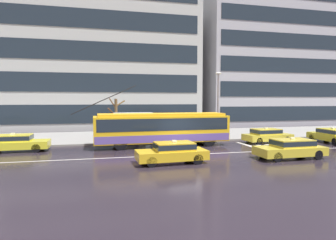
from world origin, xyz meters
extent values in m
plane|color=#272029|center=(0.00, 0.00, 0.00)|extent=(160.00, 160.00, 0.00)
cube|color=gray|center=(0.00, 9.50, 0.07)|extent=(80.00, 10.00, 0.14)
cube|color=beige|center=(6.13, 1.25, 0.00)|extent=(0.44, 4.40, 0.01)
cube|color=beige|center=(7.03, 1.25, 0.00)|extent=(0.44, 4.40, 0.01)
cube|color=beige|center=(7.93, 1.25, 0.00)|extent=(0.44, 4.40, 0.01)
cube|color=beige|center=(8.83, 1.25, 0.00)|extent=(0.44, 4.40, 0.01)
cube|color=silver|center=(0.00, -1.20, 0.00)|extent=(72.00, 0.14, 0.01)
cube|color=yellow|center=(-1.07, 2.90, 1.48)|extent=(11.15, 2.88, 2.12)
cube|color=yellow|center=(-1.07, 2.90, 2.63)|extent=(10.48, 2.61, 0.20)
cube|color=#1E2833|center=(-1.07, 2.90, 1.90)|extent=(10.71, 2.90, 0.97)
cube|color=#6A53A3|center=(-1.07, 2.90, 0.80)|extent=(11.04, 2.91, 0.59)
cube|color=#1E2833|center=(4.41, 3.06, 1.90)|extent=(0.19, 2.24, 1.06)
cube|color=black|center=(4.26, 3.06, 2.43)|extent=(0.22, 1.94, 0.28)
cylinder|color=black|center=(-5.78, 3.10, 3.86)|extent=(4.98, 0.21, 2.31)
cylinder|color=black|center=(-5.75, 2.40, 3.86)|extent=(4.98, 0.21, 2.31)
cylinder|color=black|center=(2.66, 4.13, 0.52)|extent=(1.05, 0.33, 1.04)
cylinder|color=black|center=(2.72, 1.89, 0.52)|extent=(1.05, 0.33, 1.04)
cylinder|color=black|center=(-4.65, 3.91, 0.52)|extent=(1.05, 0.33, 1.04)
cylinder|color=black|center=(-4.58, 1.66, 0.52)|extent=(1.05, 0.33, 1.04)
cube|color=yellow|center=(-1.79, -3.52, 0.51)|extent=(4.36, 1.98, 0.55)
cube|color=yellow|center=(-1.62, -3.52, 1.02)|extent=(2.38, 1.64, 0.48)
cube|color=#1E2833|center=(-1.62, -3.52, 1.05)|extent=(2.43, 1.66, 0.31)
cube|color=silver|center=(-1.62, -3.52, 1.33)|extent=(0.29, 0.17, 0.12)
cylinder|color=black|center=(-3.17, -4.38, 0.31)|extent=(0.63, 0.23, 0.62)
cylinder|color=black|center=(-3.24, -2.80, 0.31)|extent=(0.63, 0.23, 0.62)
cylinder|color=black|center=(-0.34, -4.25, 0.31)|extent=(0.63, 0.23, 0.62)
cylinder|color=black|center=(-0.42, -2.67, 0.31)|extent=(0.63, 0.23, 0.62)
cube|color=yellow|center=(14.18, 1.38, 0.51)|extent=(1.92, 4.38, 0.55)
cube|color=yellow|center=(14.17, 1.21, 1.02)|extent=(1.60, 2.39, 0.48)
cube|color=#1E2833|center=(14.17, 1.21, 1.05)|extent=(1.62, 2.43, 0.31)
cube|color=silver|center=(14.17, 1.21, 1.33)|extent=(0.17, 0.29, 0.12)
cylinder|color=black|center=(13.45, 2.84, 0.31)|extent=(0.22, 0.63, 0.62)
cylinder|color=black|center=(15.01, 2.78, 0.31)|extent=(0.22, 0.63, 0.62)
cylinder|color=black|center=(13.35, -0.01, 0.31)|extent=(0.22, 0.63, 0.62)
cube|color=yellow|center=(6.11, -3.92, 0.51)|extent=(4.54, 1.91, 0.55)
cube|color=gold|center=(6.29, -3.92, 1.02)|extent=(2.46, 1.62, 0.48)
cube|color=#1E2833|center=(6.29, -3.92, 1.05)|extent=(2.51, 1.64, 0.31)
cube|color=silver|center=(6.29, -3.92, 1.33)|extent=(0.28, 0.17, 0.12)
cylinder|color=black|center=(4.64, -4.77, 0.31)|extent=(0.62, 0.21, 0.62)
cylinder|color=black|center=(4.61, -3.14, 0.31)|extent=(0.62, 0.21, 0.62)
cylinder|color=black|center=(7.61, -4.70, 0.31)|extent=(0.62, 0.21, 0.62)
cylinder|color=black|center=(7.58, -3.08, 0.31)|extent=(0.62, 0.21, 0.62)
cube|color=yellow|center=(-12.23, 2.83, 0.51)|extent=(4.72, 1.91, 0.55)
cube|color=yellow|center=(-12.41, 2.82, 1.02)|extent=(2.56, 1.61, 0.48)
cube|color=#1E2833|center=(-12.41, 2.82, 1.05)|extent=(2.61, 1.63, 0.31)
cube|color=silver|center=(-12.41, 2.82, 1.33)|extent=(0.28, 0.17, 0.12)
cylinder|color=black|center=(-10.70, 3.67, 0.31)|extent=(0.62, 0.21, 0.62)
cylinder|color=black|center=(-10.67, 2.05, 0.31)|extent=(0.62, 0.21, 0.62)
cube|color=yellow|center=(8.58, 2.60, 0.51)|extent=(4.38, 2.08, 0.55)
cube|color=yellow|center=(8.41, 2.59, 1.02)|extent=(2.40, 1.70, 0.48)
cube|color=#1E2833|center=(8.41, 2.59, 1.05)|extent=(2.45, 1.72, 0.31)
cube|color=silver|center=(8.41, 2.59, 1.33)|extent=(0.29, 0.18, 0.12)
cylinder|color=black|center=(9.93, 3.49, 0.31)|extent=(0.63, 0.24, 0.62)
cylinder|color=black|center=(10.04, 1.89, 0.31)|extent=(0.63, 0.24, 0.62)
cylinder|color=black|center=(7.12, 3.31, 0.31)|extent=(0.63, 0.24, 0.62)
cylinder|color=black|center=(7.22, 1.71, 0.31)|extent=(0.63, 0.24, 0.62)
cylinder|color=gray|center=(-1.37, 5.80, 1.35)|extent=(0.08, 0.08, 2.42)
cylinder|color=gray|center=(-4.76, 5.80, 1.35)|extent=(0.08, 0.08, 2.42)
cylinder|color=gray|center=(-1.37, 7.34, 1.35)|extent=(0.08, 0.08, 2.42)
cylinder|color=gray|center=(-4.76, 7.34, 1.35)|extent=(0.08, 0.08, 2.42)
cube|color=#99ADB2|center=(-3.06, 7.34, 1.40)|extent=(3.22, 0.04, 1.94)
cube|color=#B2B2B7|center=(-3.06, 6.57, 2.60)|extent=(3.69, 1.84, 0.08)
cube|color=brown|center=(-3.06, 6.96, 0.59)|extent=(2.37, 0.36, 0.08)
cylinder|color=black|center=(-0.50, 7.42, 0.55)|extent=(0.14, 0.14, 0.83)
cylinder|color=black|center=(-0.49, 7.26, 0.55)|extent=(0.14, 0.14, 0.83)
cylinder|color=#4A3727|center=(-0.49, 7.34, 1.28)|extent=(0.38, 0.38, 0.61)
sphere|color=#C49E8F|center=(-0.49, 7.34, 1.70)|extent=(0.24, 0.24, 0.24)
cylinder|color=navy|center=(2.29, 5.96, 0.58)|extent=(0.14, 0.14, 0.87)
cylinder|color=navy|center=(2.19, 5.84, 0.58)|extent=(0.14, 0.14, 0.87)
cylinder|color=navy|center=(2.24, 5.90, 1.33)|extent=(0.51, 0.51, 0.64)
sphere|color=tan|center=(2.24, 5.90, 1.76)|extent=(0.21, 0.21, 0.21)
cylinder|color=navy|center=(0.37, 5.24, 0.57)|extent=(0.14, 0.14, 0.86)
cylinder|color=navy|center=(0.50, 5.14, 0.57)|extent=(0.14, 0.14, 0.86)
cylinder|color=#472F2D|center=(0.44, 5.19, 1.31)|extent=(0.50, 0.50, 0.62)
sphere|color=tan|center=(0.44, 5.19, 1.73)|extent=(0.21, 0.21, 0.21)
cone|color=#C83761|center=(0.34, 5.26, 2.02)|extent=(1.32, 1.32, 0.29)
cylinder|color=#333333|center=(0.34, 5.26, 1.49)|extent=(0.02, 0.02, 0.77)
cylinder|color=navy|center=(-2.83, 6.61, 0.53)|extent=(0.14, 0.14, 0.79)
cylinder|color=navy|center=(-2.69, 6.55, 0.53)|extent=(0.14, 0.14, 0.79)
cylinder|color=#8E7F5B|center=(-2.76, 6.58, 1.23)|extent=(0.47, 0.47, 0.61)
sphere|color=tan|center=(-2.76, 6.58, 1.66)|extent=(0.24, 0.24, 0.24)
cone|color=gold|center=(-2.65, 6.53, 1.95)|extent=(1.19, 1.19, 0.30)
cylinder|color=#333333|center=(-2.65, 6.53, 1.41)|extent=(0.02, 0.02, 0.78)
cylinder|color=gray|center=(4.95, 5.39, 3.20)|extent=(0.16, 0.16, 6.13)
ellipsoid|color=silver|center=(4.95, 5.39, 6.39)|extent=(0.60, 0.32, 0.24)
cylinder|color=brown|center=(-4.63, 7.58, 2.05)|extent=(0.28, 0.28, 3.83)
cylinder|color=brown|center=(-4.21, 7.77, 3.52)|extent=(0.96, 0.52, 0.61)
cylinder|color=brown|center=(-4.92, 8.03, 3.51)|extent=(0.73, 1.04, 1.05)
cylinder|color=brown|center=(-5.01, 7.06, 2.68)|extent=(0.89, 1.17, 0.92)
cube|color=#B7B9B4|center=(-5.82, 22.69, 15.49)|extent=(26.11, 12.90, 30.98)
cube|color=#1E2833|center=(-5.82, 16.21, 2.13)|extent=(24.54, 0.06, 2.32)
cube|color=#1E2833|center=(-5.82, 16.21, 6.00)|extent=(24.54, 0.06, 2.32)
cube|color=#1E2833|center=(-5.82, 16.21, 9.87)|extent=(24.54, 0.06, 2.32)
cube|color=#1E2833|center=(-5.82, 16.21, 13.75)|extent=(24.54, 0.06, 2.32)
cube|color=#ACABB3|center=(19.78, 21.65, 10.43)|extent=(21.24, 10.95, 20.86)
cube|color=#1E2833|center=(19.78, 16.14, 1.91)|extent=(19.97, 0.06, 2.09)
cube|color=#1E2833|center=(19.78, 16.14, 5.39)|extent=(19.97, 0.06, 2.09)
cube|color=#1E2833|center=(19.78, 16.14, 8.86)|extent=(19.97, 0.06, 2.09)
cube|color=#1E2833|center=(19.78, 16.14, 12.34)|extent=(19.97, 0.06, 2.09)
cube|color=#1E2833|center=(19.78, 16.14, 15.82)|extent=(19.97, 0.06, 2.09)
camera|label=1|loc=(-5.78, -20.14, 3.81)|focal=30.31mm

